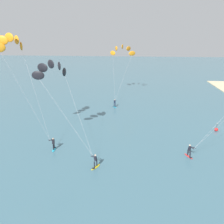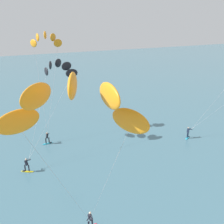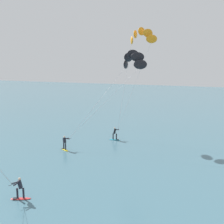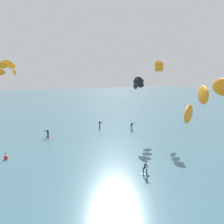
{
  "view_description": "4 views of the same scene",
  "coord_description": "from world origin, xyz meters",
  "px_view_note": "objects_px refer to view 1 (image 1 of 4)",
  "views": [
    {
      "loc": [
        -33.47,
        17.35,
        14.61
      ],
      "look_at": [
        -5.96,
        19.82,
        4.86
      ],
      "focal_mm": 35.9,
      "sensor_mm": 36.0,
      "label": 1
    },
    {
      "loc": [
        -14.13,
        -7.24,
        16.76
      ],
      "look_at": [
        -2.27,
        18.35,
        6.72
      ],
      "focal_mm": 43.86,
      "sensor_mm": 36.0,
      "label": 2
    },
    {
      "loc": [
        5.43,
        -4.69,
        9.82
      ],
      "look_at": [
        -5.73,
        21.48,
        4.81
      ],
      "focal_mm": 44.23,
      "sensor_mm": 36.0,
      "label": 3
    },
    {
      "loc": [
        31.5,
        9.41,
        12.52
      ],
      "look_at": [
        -3.41,
        21.37,
        5.17
      ],
      "focal_mm": 32.88,
      "sensor_mm": 36.0,
      "label": 4
    }
  ],
  "objects_px": {
    "kitesurfer_mid_water": "(122,52)",
    "marker_buoy": "(216,129)",
    "kitesurfer_far_out": "(53,73)",
    "kitesurfer_downwind": "(12,48)"
  },
  "relations": [
    {
      "from": "kitesurfer_far_out",
      "to": "kitesurfer_downwind",
      "type": "height_order",
      "value": "kitesurfer_downwind"
    },
    {
      "from": "kitesurfer_mid_water",
      "to": "kitesurfer_far_out",
      "type": "xyz_separation_m",
      "value": [
        -27.48,
        7.47,
        -0.57
      ]
    },
    {
      "from": "kitesurfer_far_out",
      "to": "kitesurfer_downwind",
      "type": "distance_m",
      "value": 5.69
    },
    {
      "from": "kitesurfer_mid_water",
      "to": "marker_buoy",
      "type": "relative_size",
      "value": 9.42
    },
    {
      "from": "kitesurfer_downwind",
      "to": "marker_buoy",
      "type": "distance_m",
      "value": 31.61
    },
    {
      "from": "kitesurfer_mid_water",
      "to": "kitesurfer_far_out",
      "type": "distance_m",
      "value": 28.48
    },
    {
      "from": "marker_buoy",
      "to": "kitesurfer_mid_water",
      "type": "bearing_deg",
      "value": 36.8
    },
    {
      "from": "kitesurfer_far_out",
      "to": "marker_buoy",
      "type": "height_order",
      "value": "kitesurfer_far_out"
    },
    {
      "from": "kitesurfer_downwind",
      "to": "kitesurfer_mid_water",
      "type": "bearing_deg",
      "value": -23.88
    },
    {
      "from": "kitesurfer_mid_water",
      "to": "kitesurfer_downwind",
      "type": "bearing_deg",
      "value": 156.12
    }
  ]
}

